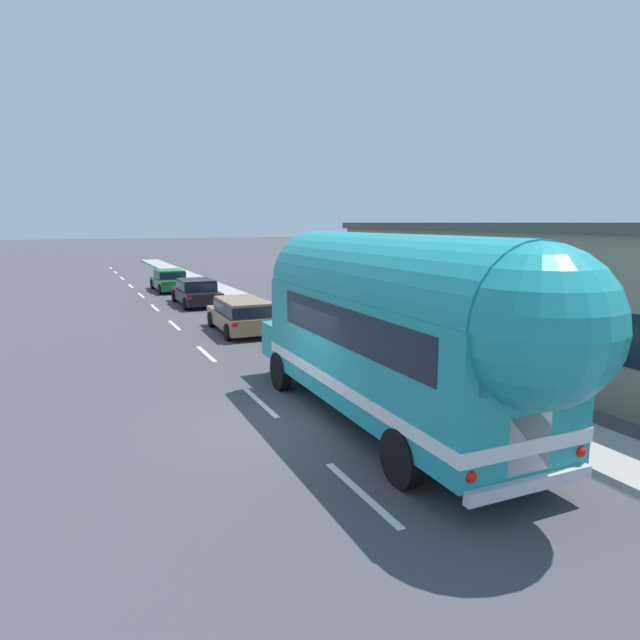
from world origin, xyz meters
TOP-DOWN VIEW (x-y plane):
  - ground_plane at (0.00, 0.00)m, footprint 300.00×300.00m
  - lane_markings at (2.75, 13.08)m, footprint 4.04×80.00m
  - sidewalk_slab at (4.86, 10.00)m, footprint 1.90×90.00m
  - roadside_building at (11.86, 0.85)m, footprint 10.10×19.15m
  - painted_bus at (1.93, -1.57)m, footprint 2.74×10.45m
  - car_lead at (2.14, 10.10)m, footprint 2.01×4.45m
  - car_second at (2.19, 18.43)m, footprint 2.01×4.78m
  - car_third at (1.99, 25.23)m, footprint 1.93×4.64m

SIDE VIEW (x-z plane):
  - ground_plane at x=0.00m, z-range 0.00..0.00m
  - lane_markings at x=2.75m, z-range 0.00..0.01m
  - sidewalk_slab at x=4.86m, z-range 0.00..0.15m
  - car_third at x=1.99m, z-range 0.05..1.42m
  - car_second at x=2.19m, z-range 0.06..1.43m
  - car_lead at x=2.14m, z-range 0.11..1.48m
  - roadside_building at x=11.86m, z-range 0.00..4.34m
  - painted_bus at x=1.93m, z-range 0.24..4.37m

